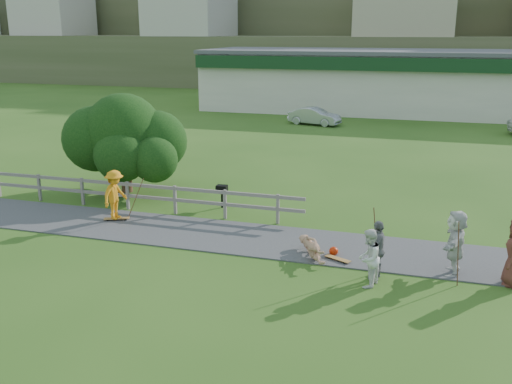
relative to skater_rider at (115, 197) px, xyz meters
The scene contains 18 objects.
ground 4.25m from the skater_rider, 27.18° to the right, with size 260.00×260.00×0.00m, color #2D5418.
path 3.82m from the skater_rider, ahead, with size 34.00×3.00×0.04m, color #39393C.
fence 1.69m from the skater_rider, 123.32° to the left, with size 15.05×0.10×1.10m.
strip_mall 33.97m from the skater_rider, 76.89° to the left, with size 32.50×10.75×5.10m.
skater_rider is the anchor object (origin of this frame).
skater_fallen 7.65m from the skater_rider, 10.12° to the right, with size 1.74×0.42×0.64m, color tan.
spectator_a 9.78m from the skater_rider, 17.25° to the right, with size 0.79×0.61×1.62m, color silver.
spectator_b 9.80m from the skater_rider, 13.59° to the right, with size 0.99×0.41×1.69m, color slate.
spectator_d 11.67m from the skater_rider, ahead, with size 1.77×0.56×1.91m, color silver.
car_silver 23.87m from the skater_rider, 83.74° to the left, with size 1.34×3.83×1.26m, color #AFB0B8.
tree 4.06m from the skater_rider, 113.62° to the left, with size 5.27×5.27×3.58m, color black, non-canonical shape.
bbq 4.12m from the skater_rider, 40.42° to the left, with size 0.42×0.32×0.90m, color black, non-canonical shape.
longboard_rider 0.85m from the skater_rider, behind, with size 0.92×0.22×0.10m, color #986332, non-canonical shape.
longboard_fallen 8.47m from the skater_rider, ahead, with size 0.83×0.20×0.09m, color #986332, non-canonical shape.
helmet 8.20m from the skater_rider, ahead, with size 0.28×0.28×0.28m, color red.
pole_rider 0.72m from the skater_rider, 33.69° to the left, with size 0.03×0.03×1.73m, color brown.
pole_spec_left 9.63m from the skater_rider, 11.58° to the right, with size 0.03×0.03×1.95m, color brown.
pole_spec_right 11.83m from the skater_rider, 10.61° to the right, with size 0.03×0.03×1.84m, color brown.
Camera 1 is at (6.86, -15.47, 6.70)m, focal length 40.00 mm.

